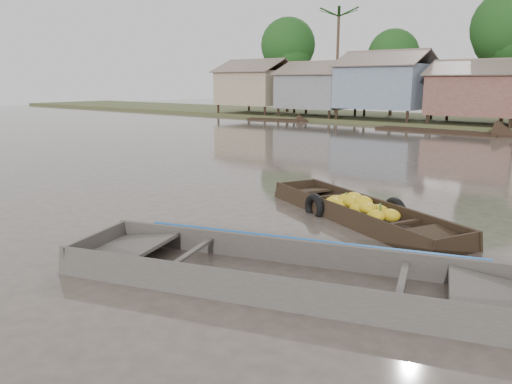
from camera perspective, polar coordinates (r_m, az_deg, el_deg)
The scene contains 3 objects.
ground at distance 9.37m, azimuth -3.66°, elevation -6.68°, with size 120.00×120.00×0.00m, color #473E36.
banana_boat at distance 11.68m, azimuth 11.43°, elevation -2.18°, with size 5.73×3.62×0.78m.
viewer_boat at distance 7.89m, azimuth 3.80°, elevation -10.04°, with size 7.49×4.10×0.58m.
Camera 1 is at (6.01, -6.50, 3.08)m, focal length 35.00 mm.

